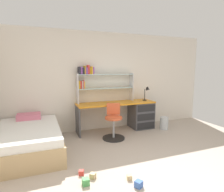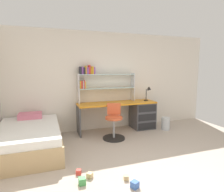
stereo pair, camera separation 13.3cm
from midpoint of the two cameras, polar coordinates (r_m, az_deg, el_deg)
The scene contains 13 objects.
ground_plane at distance 3.11m, azimuth 17.30°, elevation -23.94°, with size 6.13×6.50×0.02m, color #B2A393.
room_shell at distance 3.47m, azimuth -14.38°, elevation 2.33°, with size 6.13×6.50×2.58m.
desk at distance 5.25m, azimuth 8.00°, elevation -5.18°, with size 2.07×0.57×0.76m.
bookshelf_hutch at distance 4.90m, azimuth -3.29°, elevation 4.92°, with size 1.51×0.22×0.96m.
desk_lamp at distance 5.31m, azimuth 11.74°, elevation 1.35°, with size 0.20×0.17×0.38m.
swivel_chair at distance 4.49m, azimuth 1.42°, elevation -8.65°, with size 0.52×0.52×0.82m.
bed_platform at distance 4.16m, azimuth -22.92°, elevation -11.75°, with size 1.22×1.84×0.63m.
waste_bin at distance 5.35m, azimuth 16.50°, elevation -7.98°, with size 0.22×0.22×0.33m, color silver.
toy_block_natural_0 at distance 3.10m, azimuth -5.38°, elevation -22.66°, with size 0.08×0.08×0.08m, color tan.
toy_block_red_1 at distance 3.20m, azimuth -8.74°, elevation -21.68°, with size 0.08×0.08×0.08m, color red.
toy_block_blue_2 at distance 2.91m, azimuth 8.30°, elevation -24.86°, with size 0.09×0.09×0.09m, color #3860B7.
toy_block_green_3 at distance 2.97m, azimuth -7.59°, elevation -24.05°, with size 0.10×0.10×0.10m, color #479E51.
toy_block_natural_5 at distance 3.06m, azimuth 5.64°, elevation -23.25°, with size 0.07×0.07×0.07m, color tan.
Camera 2 is at (-1.56, -2.11, 1.63)m, focal length 30.40 mm.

